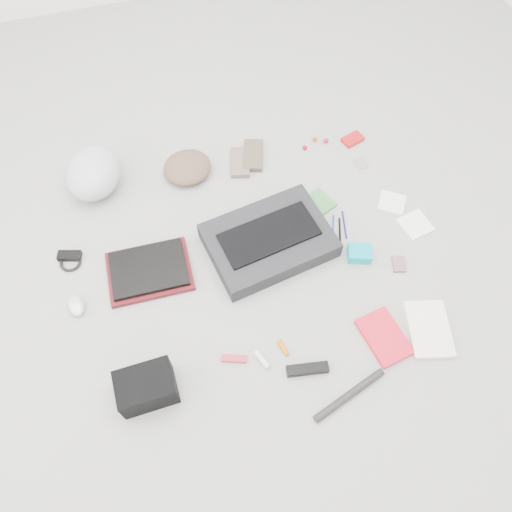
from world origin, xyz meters
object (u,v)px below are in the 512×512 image
object	(u,v)px
messenger_bag	(269,240)
accordion_wallet	(359,253)
book_red	(384,337)
camera_bag	(147,387)
bike_helmet	(93,173)
laptop	(149,269)

from	to	relation	value
messenger_bag	accordion_wallet	bearing A→B (deg)	-33.77
book_red	accordion_wallet	bearing A→B (deg)	73.31
camera_bag	messenger_bag	bearing A→B (deg)	37.19
messenger_bag	bike_helmet	distance (m)	0.86
laptop	book_red	distance (m)	0.99
bike_helmet	camera_bag	size ratio (longest dim) A/B	1.47
messenger_bag	camera_bag	world-z (taller)	camera_bag
messenger_bag	bike_helmet	world-z (taller)	bike_helmet
laptop	camera_bag	world-z (taller)	camera_bag
messenger_bag	camera_bag	distance (m)	0.78
messenger_bag	laptop	distance (m)	0.52
messenger_bag	book_red	world-z (taller)	messenger_bag
laptop	bike_helmet	bearing A→B (deg)	107.64
accordion_wallet	book_red	bearing A→B (deg)	-78.18
accordion_wallet	camera_bag	bearing A→B (deg)	-142.23
laptop	camera_bag	size ratio (longest dim) A/B	1.52
messenger_bag	bike_helmet	xyz separation A→B (m)	(-0.67, 0.54, 0.05)
messenger_bag	book_red	distance (m)	0.62
laptop	accordion_wallet	size ratio (longest dim) A/B	3.16
camera_bag	accordion_wallet	world-z (taller)	camera_bag
laptop	book_red	xyz separation A→B (m)	(0.83, -0.55, -0.02)
book_red	messenger_bag	bearing A→B (deg)	110.56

